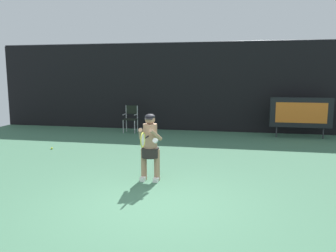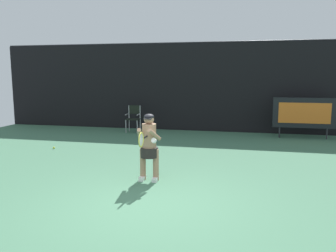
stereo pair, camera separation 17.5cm
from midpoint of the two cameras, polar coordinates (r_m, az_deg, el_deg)
ground at (r=6.14m, az=-3.04°, el=-13.90°), size 18.00×22.00×0.03m
backdrop_screen at (r=14.24m, az=6.46°, el=6.43°), size 18.00×0.12×3.66m
scoreboard at (r=13.46m, az=22.09°, el=2.04°), size 2.20×0.21×1.50m
umpire_chair at (r=13.98m, az=-5.41°, el=1.50°), size 0.52×0.44×1.08m
water_bottle at (r=13.60m, az=-3.73°, el=-0.79°), size 0.07×0.07×0.27m
tennis_player at (r=7.54m, az=-2.52°, el=-3.07°), size 0.53×0.61×1.49m
tennis_racket at (r=6.97m, az=-3.74°, el=-2.28°), size 0.03×0.60×0.31m
tennis_ball_loose at (r=11.42m, az=-18.09°, el=-3.47°), size 0.07×0.07×0.07m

